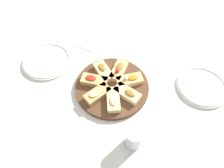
{
  "coord_description": "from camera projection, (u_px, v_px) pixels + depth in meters",
  "views": [
    {
      "loc": [
        -0.17,
        0.53,
        0.79
      ],
      "look_at": [
        0.0,
        0.0,
        0.03
      ],
      "focal_mm": 35.0,
      "sensor_mm": 36.0,
      "label": 1
    }
  ],
  "objects": [
    {
      "name": "ground_plane",
      "position": [
        112.0,
        88.0,
        0.97
      ],
      "size": [
        3.0,
        3.0,
        0.0
      ],
      "primitive_type": "plane",
      "color": "beige"
    },
    {
      "name": "focaccia_slice_5",
      "position": [
        130.0,
        80.0,
        0.95
      ],
      "size": [
        0.12,
        0.1,
        0.04
      ],
      "color": "#DBB775",
      "rests_on": "serving_board"
    },
    {
      "name": "plate_right",
      "position": [
        47.0,
        61.0,
        1.05
      ],
      "size": [
        0.24,
        0.24,
        0.02
      ],
      "color": "white",
      "rests_on": "ground_plane"
    },
    {
      "name": "serving_board",
      "position": [
        112.0,
        87.0,
        0.96
      ],
      "size": [
        0.32,
        0.32,
        0.02
      ],
      "primitive_type": "cylinder",
      "color": "#51331E",
      "rests_on": "ground_plane"
    },
    {
      "name": "focaccia_slice_1",
      "position": [
        94.0,
        80.0,
        0.95
      ],
      "size": [
        0.12,
        0.06,
        0.03
      ],
      "color": "tan",
      "rests_on": "serving_board"
    },
    {
      "name": "focaccia_slice_3",
      "position": [
        113.0,
        100.0,
        0.89
      ],
      "size": [
        0.09,
        0.12,
        0.03
      ],
      "color": "#E5C689",
      "rests_on": "serving_board"
    },
    {
      "name": "focaccia_slice_6",
      "position": [
        119.0,
        70.0,
        0.98
      ],
      "size": [
        0.06,
        0.12,
        0.04
      ],
      "color": "#DBB775",
      "rests_on": "serving_board"
    },
    {
      "name": "focaccia_slice_2",
      "position": [
        97.0,
        94.0,
        0.91
      ],
      "size": [
        0.11,
        0.12,
        0.03
      ],
      "color": "tan",
      "rests_on": "serving_board"
    },
    {
      "name": "focaccia_slice_4",
      "position": [
        127.0,
        93.0,
        0.91
      ],
      "size": [
        0.12,
        0.09,
        0.03
      ],
      "color": "#E5C689",
      "rests_on": "serving_board"
    },
    {
      "name": "water_glass",
      "position": [
        134.0,
        138.0,
        0.78
      ],
      "size": [
        0.06,
        0.06,
        0.09
      ],
      "primitive_type": "cylinder",
      "color": "silver",
      "rests_on": "ground_plane"
    },
    {
      "name": "napkin_stack",
      "position": [
        89.0,
        43.0,
        1.13
      ],
      "size": [
        0.12,
        0.11,
        0.01
      ],
      "primitive_type": "cube",
      "rotation": [
        0.0,
        0.0,
        -0.21
      ],
      "color": "white",
      "rests_on": "ground_plane"
    },
    {
      "name": "plate_left",
      "position": [
        202.0,
        87.0,
        0.96
      ],
      "size": [
        0.22,
        0.22,
        0.02
      ],
      "color": "white",
      "rests_on": "ground_plane"
    },
    {
      "name": "focaccia_slice_0",
      "position": [
        103.0,
        71.0,
        0.98
      ],
      "size": [
        0.12,
        0.12,
        0.03
      ],
      "color": "#E5C689",
      "rests_on": "serving_board"
    }
  ]
}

